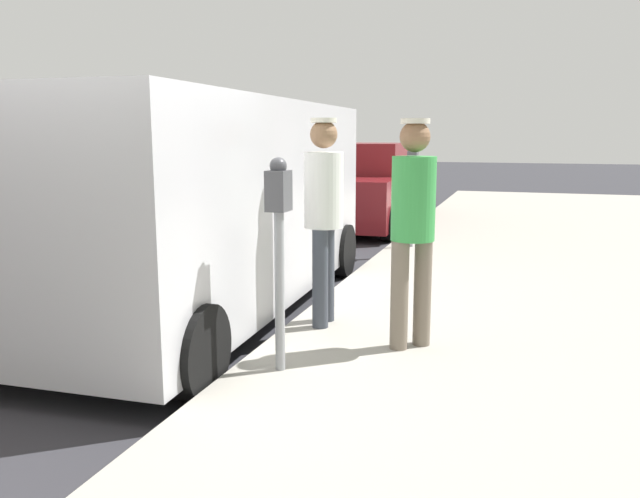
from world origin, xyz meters
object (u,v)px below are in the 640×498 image
parked_sedan_ahead (361,189)px  pedestrian_in_white (324,207)px  parking_meter_near (279,228)px  pedestrian_in_green (413,218)px  parking_meter_far (412,178)px  parked_van (201,202)px

parked_sedan_ahead → pedestrian_in_white: bearing=-78.4°
pedestrian_in_white → parking_meter_near: bearing=-87.7°
pedestrian_in_white → parked_sedan_ahead: size_ratio=0.41×
parking_meter_near → pedestrian_in_green: pedestrian_in_green is taller
pedestrian_in_white → parking_meter_far: bearing=89.4°
parking_meter_far → parked_sedan_ahead: size_ratio=0.34×
parking_meter_far → parked_van: size_ratio=0.29×
parking_meter_near → parking_meter_far: bearing=90.0°
parking_meter_near → pedestrian_in_white: (-0.05, 1.18, 0.02)m
parking_meter_far → parked_van: 4.03m
parking_meter_near → pedestrian_in_white: size_ratio=0.84×
parking_meter_near → parking_meter_far: 5.41m
pedestrian_in_green → pedestrian_in_white: pedestrian_in_white is taller
parked_sedan_ahead → parked_van: bearing=-89.8°
parking_meter_far → parked_sedan_ahead: 3.34m
parking_meter_near → parked_sedan_ahead: (-1.52, 8.36, -0.43)m
parked_van → parked_sedan_ahead: 6.70m
pedestrian_in_white → parked_sedan_ahead: pedestrian_in_white is taller
parking_meter_far → pedestrian_in_white: size_ratio=0.84×
pedestrian_in_green → parked_van: (-2.30, 0.88, -0.03)m
parked_sedan_ahead → parking_meter_near: bearing=-79.7°
parking_meter_near → pedestrian_in_green: size_ratio=0.85×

